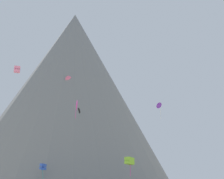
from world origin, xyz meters
name	(u,v)px	position (x,y,z in m)	size (l,w,h in m)	color
rock_massif	(74,101)	(-6.17, 76.66, 32.43)	(102.97, 102.97, 69.66)	slate
kite_pink_mid	(17,69)	(-18.18, 30.02, 25.21)	(1.32, 1.36, 1.39)	pink
kite_rainbow_high	(69,79)	(-8.27, 58.14, 34.12)	(2.19, 1.42, 5.05)	#E5668C
kite_blue_low	(43,167)	(-12.67, 41.90, 6.91)	(1.63, 1.66, 5.79)	blue
kite_yellow_low	(44,151)	(-13.37, 49.85, 11.25)	(1.69, 1.58, 4.11)	yellow
kite_lime_low	(129,161)	(3.78, 26.60, 7.32)	(1.85, 1.82, 3.31)	#8CD133
kite_black_mid	(79,111)	(-5.05, 44.42, 20.78)	(0.74, 0.83, 1.42)	black
kite_violet_mid	(159,106)	(18.36, 51.57, 24.88)	(1.69, 1.98, 4.82)	purple
kite_magenta_mid	(76,105)	(-6.07, 29.79, 18.17)	(0.41, 2.09, 3.73)	#D1339E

